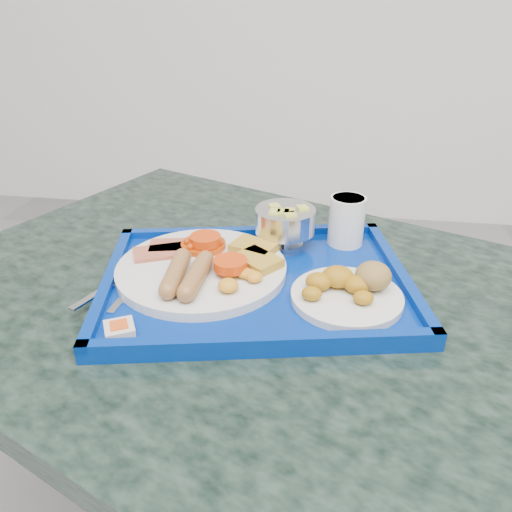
{
  "coord_description": "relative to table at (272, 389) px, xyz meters",
  "views": [
    {
      "loc": [
        -0.27,
        0.42,
        1.1
      ],
      "look_at": [
        -0.36,
        1.06,
        0.75
      ],
      "focal_mm": 35.0,
      "sensor_mm": 36.0,
      "label": 1
    }
  ],
  "objects": [
    {
      "name": "juice_cup",
      "position": [
        0.1,
        0.17,
        0.24
      ],
      "size": [
        0.06,
        0.06,
        0.08
      ],
      "color": "white",
      "rests_on": "tray"
    },
    {
      "name": "jam_packet",
      "position": [
        -0.18,
        -0.14,
        0.2
      ],
      "size": [
        0.05,
        0.05,
        0.01
      ],
      "rotation": [
        0.0,
        0.0,
        0.49
      ],
      "color": "silver",
      "rests_on": "tray"
    },
    {
      "name": "knife",
      "position": [
        -0.24,
        -0.02,
        0.2
      ],
      "size": [
        0.07,
        0.15,
        0.0
      ],
      "primitive_type": "cube",
      "rotation": [
        0.0,
        0.0,
        -0.38
      ],
      "color": "silver",
      "rests_on": "tray"
    },
    {
      "name": "main_plate",
      "position": [
        -0.11,
        0.03,
        0.21
      ],
      "size": [
        0.26,
        0.26,
        0.04
      ],
      "rotation": [
        0.0,
        0.0,
        -0.08
      ],
      "color": "silver",
      "rests_on": "tray"
    },
    {
      "name": "fruit_bowl",
      "position": [
        0.0,
        0.14,
        0.24
      ],
      "size": [
        0.1,
        0.1,
        0.07
      ],
      "color": "silver",
      "rests_on": "tray"
    },
    {
      "name": "table",
      "position": [
        0.0,
        0.0,
        0.0
      ],
      "size": [
        1.32,
        1.13,
        0.7
      ],
      "rotation": [
        0.0,
        0.0,
        -0.41
      ],
      "color": "gray",
      "rests_on": "floor"
    },
    {
      "name": "bread_plate",
      "position": [
        0.11,
        -0.01,
        0.21
      ],
      "size": [
        0.16,
        0.16,
        0.05
      ],
      "rotation": [
        0.0,
        0.0,
        0.28
      ],
      "color": "silver",
      "rests_on": "tray"
    },
    {
      "name": "spoon",
      "position": [
        -0.21,
        0.03,
        0.2
      ],
      "size": [
        0.03,
        0.18,
        0.01
      ],
      "rotation": [
        0.0,
        0.0,
        -0.08
      ],
      "color": "silver",
      "rests_on": "tray"
    },
    {
      "name": "tray",
      "position": [
        -0.03,
        0.02,
        0.19
      ],
      "size": [
        0.51,
        0.42,
        0.03
      ],
      "rotation": [
        0.0,
        0.0,
        0.2
      ],
      "color": "navy",
      "rests_on": "table"
    }
  ]
}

